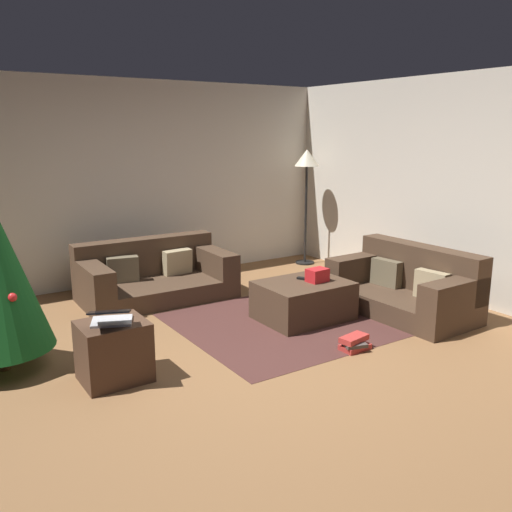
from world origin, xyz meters
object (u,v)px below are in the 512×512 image
object	(u,v)px
tv_remote	(304,279)
side_table	(114,351)
gift_box	(317,275)
ottoman	(303,300)
book_stack	(354,343)
couch_left	(153,276)
corner_lamp	(307,167)
couch_right	(407,287)
laptop	(111,318)

from	to	relation	value
tv_remote	side_table	xyz separation A→B (m)	(-2.23, -0.39, -0.17)
side_table	gift_box	bearing A→B (deg)	6.47
ottoman	gift_box	distance (m)	0.31
gift_box	ottoman	bearing A→B (deg)	155.50
gift_box	book_stack	distance (m)	0.99
ottoman	book_stack	world-z (taller)	ottoman
side_table	ottoman	bearing A→B (deg)	8.43
gift_box	side_table	distance (m)	2.33
couch_left	side_table	distance (m)	2.25
tv_remote	corner_lamp	size ratio (longest dim) A/B	0.09
corner_lamp	tv_remote	bearing A→B (deg)	-128.62
couch_right	corner_lamp	distance (m)	2.69
couch_left	laptop	xyz separation A→B (m)	(-1.17, -1.98, 0.29)
couch_left	couch_right	bearing A→B (deg)	136.92
tv_remote	laptop	xyz separation A→B (m)	(-2.25, -0.44, 0.13)
couch_left	side_table	xyz separation A→B (m)	(-1.15, -1.93, -0.01)
couch_left	corner_lamp	size ratio (longest dim) A/B	1.04
tv_remote	side_table	bearing A→B (deg)	163.71
laptop	book_stack	xyz separation A→B (m)	(2.06, -0.55, -0.48)
couch_left	ottoman	world-z (taller)	couch_left
tv_remote	laptop	size ratio (longest dim) A/B	0.33
gift_box	tv_remote	world-z (taller)	gift_box
gift_box	corner_lamp	size ratio (longest dim) A/B	0.13
couch_right	laptop	xyz separation A→B (m)	(-3.29, 0.07, 0.26)
book_stack	corner_lamp	xyz separation A→B (m)	(1.69, 2.87, 1.38)
side_table	book_stack	world-z (taller)	side_table
side_table	corner_lamp	world-z (taller)	corner_lamp
couch_left	laptop	size ratio (longest dim) A/B	3.67
ottoman	book_stack	size ratio (longest dim) A/B	3.08
ottoman	side_table	bearing A→B (deg)	-171.57
side_table	laptop	distance (m)	0.31
ottoman	gift_box	xyz separation A→B (m)	(0.13, -0.06, 0.27)
tv_remote	laptop	distance (m)	2.30
gift_box	tv_remote	bearing A→B (deg)	118.87
couch_right	side_table	distance (m)	3.27
laptop	corner_lamp	distance (m)	4.50
book_stack	ottoman	bearing A→B (deg)	81.72
ottoman	side_table	xyz separation A→B (m)	(-2.17, -0.32, 0.04)
couch_left	book_stack	distance (m)	2.69
couch_right	gift_box	world-z (taller)	couch_right
ottoman	gift_box	size ratio (longest dim) A/B	4.29
gift_box	tv_remote	xyz separation A→B (m)	(-0.07, 0.13, -0.06)
laptop	corner_lamp	world-z (taller)	corner_lamp
couch_left	book_stack	xyz separation A→B (m)	(0.88, -2.53, -0.19)
laptop	book_stack	world-z (taller)	laptop
ottoman	book_stack	bearing A→B (deg)	-98.28
couch_left	tv_remote	world-z (taller)	couch_left
tv_remote	ottoman	bearing A→B (deg)	-157.97
book_stack	laptop	bearing A→B (deg)	165.00
ottoman	corner_lamp	bearing A→B (deg)	51.26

